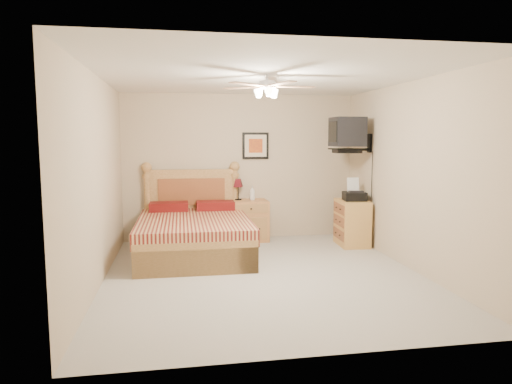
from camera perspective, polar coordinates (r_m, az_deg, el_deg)
floor at (r=5.97m, az=0.97°, el=-10.30°), size 4.50×4.50×0.00m
ceiling at (r=5.76m, az=1.02°, el=14.23°), size 4.00×4.50×0.04m
wall_back at (r=7.95m, az=-2.01°, el=3.13°), size 4.00×0.04×2.50m
wall_front at (r=3.56m, az=7.69°, el=-1.38°), size 4.00×0.04×2.50m
wall_left at (r=5.71m, az=-19.15°, el=1.35°), size 0.04×4.50×2.50m
wall_right at (r=6.41m, az=18.87°, el=1.91°), size 0.04×4.50×2.50m
bed at (r=6.82m, az=-7.80°, el=-2.36°), size 1.61×2.11×1.36m
nightstand at (r=7.83m, az=-0.96°, el=-3.57°), size 0.66×0.50×0.70m
table_lamp at (r=7.82m, az=-2.24°, el=0.33°), size 0.26×0.26×0.36m
lotion_bottle at (r=7.79m, az=-0.48°, el=-0.11°), size 0.10×0.10×0.25m
framed_picture at (r=7.95m, az=-0.06°, el=5.80°), size 0.46×0.04×0.46m
dresser at (r=7.64m, az=11.91°, el=-3.78°), size 0.47×0.66×0.75m
fax_machine at (r=7.51m, az=12.22°, el=0.33°), size 0.39×0.41×0.36m
magazine_lower at (r=7.77m, az=11.10°, el=-0.71°), size 0.20×0.26×0.02m
magazine_upper at (r=7.79m, az=11.27°, el=-0.53°), size 0.20×0.27×0.02m
wall_tv at (r=7.49m, az=12.42°, el=7.04°), size 0.56×0.46×0.58m
ceiling_fan at (r=5.55m, az=1.41°, el=13.06°), size 1.14×1.14×0.28m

